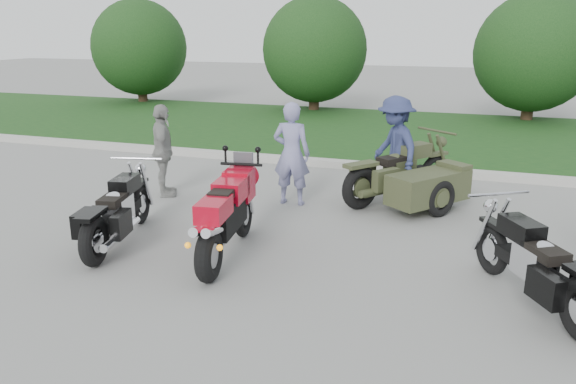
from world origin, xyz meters
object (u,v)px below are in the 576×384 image
(cruiser_sidecar, at_px, (414,182))
(person_back, at_px, (163,151))
(sportbike_red, at_px, (226,214))
(cruiser_right, at_px, (540,269))
(person_denim, at_px, (395,148))
(cruiser_left, at_px, (117,214))
(person_stripe, at_px, (292,154))

(cruiser_sidecar, distance_m, person_back, 4.42)
(person_back, bearing_deg, sportbike_red, -164.12)
(cruiser_right, height_order, person_denim, person_denim)
(cruiser_left, distance_m, person_back, 2.44)
(cruiser_left, distance_m, cruiser_sidecar, 4.81)
(cruiser_left, height_order, person_back, person_back)
(sportbike_red, distance_m, person_denim, 3.89)
(sportbike_red, relative_size, person_stripe, 1.25)
(cruiser_sidecar, bearing_deg, sportbike_red, -87.78)
(cruiser_left, bearing_deg, cruiser_sidecar, 26.78)
(cruiser_left, height_order, cruiser_sidecar, cruiser_sidecar)
(sportbike_red, bearing_deg, cruiser_left, 174.51)
(cruiser_sidecar, bearing_deg, person_stripe, -130.90)
(cruiser_right, bearing_deg, person_stripe, 113.18)
(person_denim, bearing_deg, cruiser_sidecar, -0.28)
(sportbike_red, xyz_separation_m, person_back, (-2.28, 2.26, 0.21))
(cruiser_sidecar, bearing_deg, person_back, -133.53)
(cruiser_left, bearing_deg, sportbike_red, -10.30)
(person_stripe, relative_size, person_back, 1.07)
(person_stripe, height_order, person_back, person_stripe)
(sportbike_red, relative_size, cruiser_left, 0.98)
(person_denim, xyz_separation_m, person_back, (-3.93, -1.25, -0.08))
(person_denim, height_order, person_back, person_denim)
(sportbike_red, distance_m, cruiser_sidecar, 3.64)
(cruiser_sidecar, height_order, person_denim, person_denim)
(sportbike_red, height_order, cruiser_left, sportbike_red)
(person_stripe, bearing_deg, cruiser_right, 141.73)
(cruiser_right, bearing_deg, person_back, 127.44)
(person_stripe, bearing_deg, person_denim, -151.45)
(sportbike_red, distance_m, person_stripe, 2.57)
(cruiser_left, bearing_deg, person_stripe, 44.49)
(sportbike_red, bearing_deg, person_back, 127.37)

